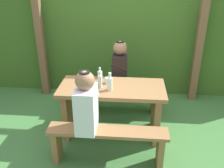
{
  "coord_description": "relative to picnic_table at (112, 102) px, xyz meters",
  "views": [
    {
      "loc": [
        0.26,
        -2.93,
        2.15
      ],
      "look_at": [
        0.0,
        0.0,
        0.77
      ],
      "focal_mm": 39.67,
      "sensor_mm": 36.0,
      "label": 1
    }
  ],
  "objects": [
    {
      "name": "bottle_left",
      "position": [
        -0.02,
        -0.11,
        0.33
      ],
      "size": [
        0.07,
        0.07,
        0.24
      ],
      "color": "silver",
      "rests_on": "picnic_table"
    },
    {
      "name": "ground_plane",
      "position": [
        0.0,
        0.0,
        -0.5
      ],
      "size": [
        12.0,
        12.0,
        0.0
      ],
      "primitive_type": "plane",
      "color": "#3E7439"
    },
    {
      "name": "picnic_table",
      "position": [
        0.0,
        0.0,
        0.0
      ],
      "size": [
        1.4,
        0.64,
        0.73
      ],
      "color": "olive",
      "rests_on": "ground_plane"
    },
    {
      "name": "person_white_shirt",
      "position": [
        -0.23,
        -0.59,
        0.3
      ],
      "size": [
        0.25,
        0.35,
        0.72
      ],
      "color": "silver",
      "rests_on": "bench_near"
    },
    {
      "name": "hedge_backdrop",
      "position": [
        0.0,
        1.73,
        0.4
      ],
      "size": [
        6.4,
        0.87,
        1.8
      ],
      "primitive_type": "cube",
      "color": "#385F20",
      "rests_on": "ground_plane"
    },
    {
      "name": "pergola_post_right",
      "position": [
        1.34,
        1.14,
        0.62
      ],
      "size": [
        0.12,
        0.12,
        2.24
      ],
      "primitive_type": "cube",
      "color": "brown",
      "rests_on": "ground_plane"
    },
    {
      "name": "bottle_center",
      "position": [
        -0.15,
        -0.04,
        0.33
      ],
      "size": [
        0.06,
        0.06,
        0.23
      ],
      "color": "silver",
      "rests_on": "picnic_table"
    },
    {
      "name": "bottle_right",
      "position": [
        -0.17,
        0.09,
        0.33
      ],
      "size": [
        0.06,
        0.06,
        0.23
      ],
      "color": "silver",
      "rests_on": "picnic_table"
    },
    {
      "name": "drinking_glass",
      "position": [
        -0.07,
        0.1,
        0.27
      ],
      "size": [
        0.07,
        0.07,
        0.08
      ],
      "primitive_type": "cylinder",
      "color": "silver",
      "rests_on": "picnic_table"
    },
    {
      "name": "bench_far",
      "position": [
        0.0,
        0.6,
        -0.17
      ],
      "size": [
        1.4,
        0.24,
        0.46
      ],
      "color": "olive",
      "rests_on": "ground_plane"
    },
    {
      "name": "cell_phone",
      "position": [
        -0.22,
        -0.12,
        0.24
      ],
      "size": [
        0.12,
        0.16,
        0.01
      ],
      "primitive_type": "cube",
      "rotation": [
        0.0,
        0.0,
        0.37
      ],
      "color": "black",
      "rests_on": "picnic_table"
    },
    {
      "name": "person_black_coat",
      "position": [
        0.07,
        0.59,
        0.3
      ],
      "size": [
        0.25,
        0.35,
        0.72
      ],
      "color": "black",
      "rests_on": "bench_far"
    },
    {
      "name": "pergola_post_left",
      "position": [
        -1.34,
        1.14,
        0.62
      ],
      "size": [
        0.12,
        0.12,
        2.24
      ],
      "primitive_type": "cube",
      "color": "brown",
      "rests_on": "ground_plane"
    },
    {
      "name": "bench_near",
      "position": [
        0.0,
        -0.6,
        -0.17
      ],
      "size": [
        1.4,
        0.24,
        0.46
      ],
      "color": "olive",
      "rests_on": "ground_plane"
    }
  ]
}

